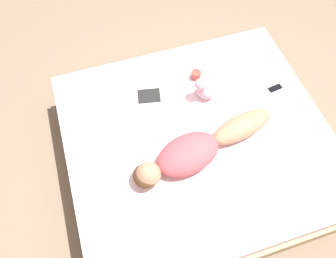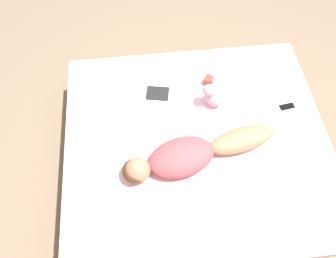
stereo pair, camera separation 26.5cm
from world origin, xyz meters
name	(u,v)px [view 1 (the left image)]	position (x,y,z in m)	size (l,w,h in m)	color
ground_plane	(194,160)	(0.00, 0.00, 0.00)	(12.00, 12.00, 0.00)	#7A6651
bed	(196,148)	(0.00, 0.00, 0.24)	(2.00, 2.20, 0.48)	tan
person	(198,149)	(-0.16, 0.07, 0.57)	(0.48, 1.26, 0.19)	#A37556
open_magazine	(150,107)	(0.39, 0.30, 0.48)	(0.52, 0.37, 0.01)	silver
coffee_mug	(196,75)	(0.57, -0.19, 0.52)	(0.12, 0.08, 0.08)	#993D33
cell_phone	(275,88)	(0.24, -0.82, 0.49)	(0.09, 0.17, 0.01)	silver
plush_toy	(205,89)	(0.36, -0.19, 0.58)	(0.17, 0.19, 0.23)	#DB9EB2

